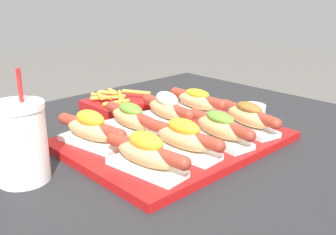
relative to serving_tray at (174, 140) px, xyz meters
name	(u,v)px	position (x,y,z in m)	size (l,w,h in m)	color
serving_tray	(174,140)	(0.00, 0.00, 0.00)	(0.47, 0.37, 0.02)	#B71414
hot_dog_0	(146,153)	(-0.16, -0.09, 0.04)	(0.08, 0.20, 0.08)	white
hot_dog_1	(184,138)	(-0.05, -0.08, 0.04)	(0.07, 0.20, 0.07)	white
hot_dog_2	(220,127)	(0.05, -0.09, 0.04)	(0.08, 0.20, 0.07)	white
hot_dog_3	(248,117)	(0.16, -0.09, 0.04)	(0.09, 0.20, 0.07)	white
hot_dog_4	(91,129)	(-0.16, 0.09, 0.04)	(0.08, 0.20, 0.08)	white
hot_dog_5	(131,118)	(-0.05, 0.09, 0.04)	(0.07, 0.20, 0.07)	white
hot_dog_6	(167,109)	(0.06, 0.08, 0.04)	(0.08, 0.20, 0.08)	white
hot_dog_7	(197,101)	(0.17, 0.08, 0.04)	(0.06, 0.20, 0.06)	white
sauce_bowl	(252,109)	(0.32, 0.01, 0.01)	(0.07, 0.07, 0.03)	white
drink_cup	(20,142)	(-0.32, 0.06, 0.07)	(0.10, 0.10, 0.21)	white
fries_basket	(118,105)	(0.05, 0.28, 0.01)	(0.17, 0.15, 0.06)	#B21919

